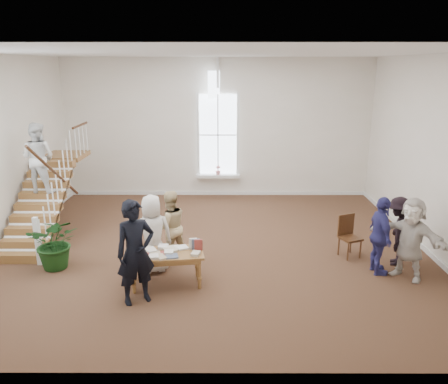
{
  "coord_description": "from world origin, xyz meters",
  "views": [
    {
      "loc": [
        0.24,
        -9.78,
        4.25
      ],
      "look_at": [
        0.21,
        0.4,
        1.28
      ],
      "focal_mm": 35.0,
      "sensor_mm": 36.0,
      "label": 1
    }
  ],
  "objects_px": {
    "side_chair": "(348,233)",
    "woman_cluster_b": "(398,231)",
    "woman_cluster_c": "(410,239)",
    "library_table": "(165,256)",
    "person_yellow": "(170,227)",
    "elderly_woman": "(153,234)",
    "floor_plant": "(56,242)",
    "police_officer": "(136,252)",
    "woman_cluster_a": "(380,236)"
  },
  "relations": [
    {
      "from": "side_chair",
      "to": "woman_cluster_b",
      "type": "bearing_deg",
      "value": -48.03
    },
    {
      "from": "woman_cluster_c",
      "to": "side_chair",
      "type": "distance_m",
      "value": 1.48
    },
    {
      "from": "library_table",
      "to": "woman_cluster_b",
      "type": "xyz_separation_m",
      "value": [
        4.95,
        0.97,
        0.15
      ]
    },
    {
      "from": "library_table",
      "to": "person_yellow",
      "type": "bearing_deg",
      "value": 83.48
    },
    {
      "from": "elderly_woman",
      "to": "floor_plant",
      "type": "distance_m",
      "value": 2.13
    },
    {
      "from": "library_table",
      "to": "police_officer",
      "type": "distance_m",
      "value": 0.86
    },
    {
      "from": "library_table",
      "to": "woman_cluster_c",
      "type": "bearing_deg",
      "value": -4.52
    },
    {
      "from": "woman_cluster_b",
      "to": "side_chair",
      "type": "distance_m",
      "value": 1.06
    },
    {
      "from": "woman_cluster_a",
      "to": "woman_cluster_c",
      "type": "bearing_deg",
      "value": -112.03
    },
    {
      "from": "floor_plant",
      "to": "library_table",
      "type": "bearing_deg",
      "value": -17.23
    },
    {
      "from": "police_officer",
      "to": "woman_cluster_b",
      "type": "height_order",
      "value": "police_officer"
    },
    {
      "from": "woman_cluster_a",
      "to": "floor_plant",
      "type": "relative_size",
      "value": 1.42
    },
    {
      "from": "floor_plant",
      "to": "side_chair",
      "type": "relative_size",
      "value": 1.21
    },
    {
      "from": "elderly_woman",
      "to": "floor_plant",
      "type": "xyz_separation_m",
      "value": [
        -2.11,
        0.15,
        -0.25
      ]
    },
    {
      "from": "woman_cluster_c",
      "to": "floor_plant",
      "type": "height_order",
      "value": "woman_cluster_c"
    },
    {
      "from": "police_officer",
      "to": "person_yellow",
      "type": "height_order",
      "value": "police_officer"
    },
    {
      "from": "library_table",
      "to": "elderly_woman",
      "type": "xyz_separation_m",
      "value": [
        -0.33,
        0.61,
        0.23
      ]
    },
    {
      "from": "person_yellow",
      "to": "woman_cluster_c",
      "type": "distance_m",
      "value": 5.05
    },
    {
      "from": "woman_cluster_a",
      "to": "side_chair",
      "type": "distance_m",
      "value": 1.02
    },
    {
      "from": "woman_cluster_b",
      "to": "floor_plant",
      "type": "height_order",
      "value": "woman_cluster_b"
    },
    {
      "from": "library_table",
      "to": "woman_cluster_c",
      "type": "xyz_separation_m",
      "value": [
        4.95,
        0.32,
        0.25
      ]
    },
    {
      "from": "woman_cluster_b",
      "to": "side_chair",
      "type": "bearing_deg",
      "value": -96.09
    },
    {
      "from": "library_table",
      "to": "person_yellow",
      "type": "xyz_separation_m",
      "value": [
        -0.03,
        1.11,
        0.21
      ]
    },
    {
      "from": "woman_cluster_c",
      "to": "police_officer",
      "type": "bearing_deg",
      "value": -123.67
    },
    {
      "from": "woman_cluster_b",
      "to": "woman_cluster_c",
      "type": "bearing_deg",
      "value": 19.29
    },
    {
      "from": "floor_plant",
      "to": "side_chair",
      "type": "distance_m",
      "value": 6.5
    },
    {
      "from": "police_officer",
      "to": "woman_cluster_c",
      "type": "relative_size",
      "value": 1.14
    },
    {
      "from": "woman_cluster_b",
      "to": "floor_plant",
      "type": "relative_size",
      "value": 1.3
    },
    {
      "from": "person_yellow",
      "to": "woman_cluster_b",
      "type": "height_order",
      "value": "person_yellow"
    },
    {
      "from": "woman_cluster_a",
      "to": "floor_plant",
      "type": "xyz_separation_m",
      "value": [
        -6.86,
        0.24,
        -0.25
      ]
    },
    {
      "from": "elderly_woman",
      "to": "woman_cluster_c",
      "type": "relative_size",
      "value": 0.98
    },
    {
      "from": "police_officer",
      "to": "side_chair",
      "type": "xyz_separation_m",
      "value": [
        4.45,
        2.06,
        -0.44
      ]
    },
    {
      "from": "elderly_woman",
      "to": "person_yellow",
      "type": "relative_size",
      "value": 1.03
    },
    {
      "from": "elderly_woman",
      "to": "woman_cluster_a",
      "type": "bearing_deg",
      "value": 160.68
    },
    {
      "from": "library_table",
      "to": "woman_cluster_c",
      "type": "distance_m",
      "value": 4.97
    },
    {
      "from": "library_table",
      "to": "woman_cluster_a",
      "type": "relative_size",
      "value": 0.93
    },
    {
      "from": "elderly_woman",
      "to": "side_chair",
      "type": "xyz_separation_m",
      "value": [
        4.35,
        0.81,
        -0.3
      ]
    },
    {
      "from": "police_officer",
      "to": "woman_cluster_b",
      "type": "bearing_deg",
      "value": -12.23
    },
    {
      "from": "police_officer",
      "to": "floor_plant",
      "type": "distance_m",
      "value": 2.49
    },
    {
      "from": "police_officer",
      "to": "woman_cluster_c",
      "type": "distance_m",
      "value": 5.47
    },
    {
      "from": "side_chair",
      "to": "elderly_woman",
      "type": "bearing_deg",
      "value": 167.91
    },
    {
      "from": "person_yellow",
      "to": "floor_plant",
      "type": "bearing_deg",
      "value": -18.33
    },
    {
      "from": "woman_cluster_c",
      "to": "person_yellow",
      "type": "bearing_deg",
      "value": -142.77
    },
    {
      "from": "elderly_woman",
      "to": "police_officer",
      "type": "bearing_deg",
      "value": 67.12
    },
    {
      "from": "library_table",
      "to": "side_chair",
      "type": "distance_m",
      "value": 4.26
    },
    {
      "from": "police_officer",
      "to": "woman_cluster_b",
      "type": "distance_m",
      "value": 5.63
    },
    {
      "from": "elderly_woman",
      "to": "side_chair",
      "type": "height_order",
      "value": "elderly_woman"
    },
    {
      "from": "library_table",
      "to": "elderly_woman",
      "type": "height_order",
      "value": "elderly_woman"
    },
    {
      "from": "elderly_woman",
      "to": "floor_plant",
      "type": "bearing_deg",
      "value": -22.41
    },
    {
      "from": "person_yellow",
      "to": "side_chair",
      "type": "height_order",
      "value": "person_yellow"
    }
  ]
}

